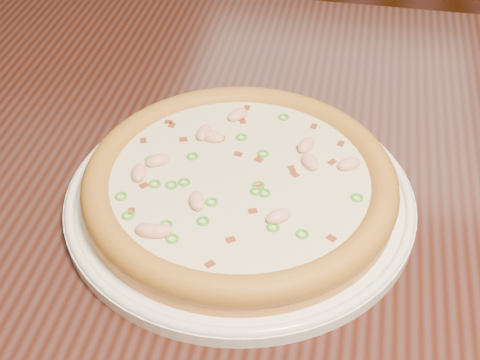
# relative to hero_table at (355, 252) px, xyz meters

# --- Properties ---
(ground) EXTENTS (9.00, 9.00, 0.00)m
(ground) POSITION_rel_hero_table_xyz_m (-0.15, 0.83, -0.65)
(ground) COLOR black
(hero_table) EXTENTS (1.20, 0.80, 0.75)m
(hero_table) POSITION_rel_hero_table_xyz_m (0.00, 0.00, 0.00)
(hero_table) COLOR black
(hero_table) RESTS_ON ground
(plate) EXTENTS (0.34, 0.34, 0.02)m
(plate) POSITION_rel_hero_table_xyz_m (-0.12, -0.05, 0.11)
(plate) COLOR white
(plate) RESTS_ON hero_table
(pizza) EXTENTS (0.30, 0.30, 0.03)m
(pizza) POSITION_rel_hero_table_xyz_m (-0.12, -0.05, 0.13)
(pizza) COLOR gold
(pizza) RESTS_ON plate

